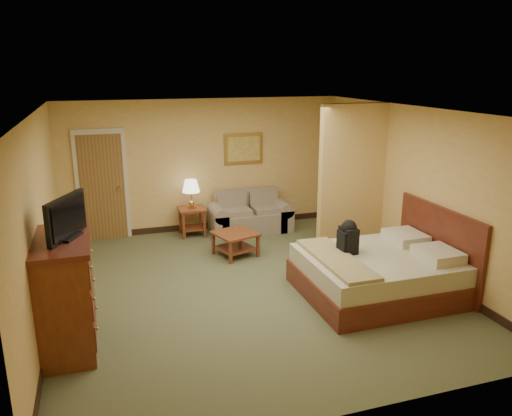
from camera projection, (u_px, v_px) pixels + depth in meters
name	position (u px, v px, depth m)	size (l,w,h in m)	color
floor	(248.00, 287.00, 7.45)	(6.00, 6.00, 0.00)	#545939
ceiling	(248.00, 111.00, 6.75)	(6.00, 6.00, 0.00)	white
back_wall	(204.00, 166.00, 9.85)	(5.50, 0.02, 2.60)	#DBAE5D
left_wall	(40.00, 221.00, 6.29)	(0.02, 6.00, 2.60)	#DBAE5D
right_wall	(414.00, 190.00, 7.91)	(0.02, 6.00, 2.60)	#DBAE5D
partition	(352.00, 180.00, 8.58)	(1.20, 0.15, 2.60)	#DBAE5D
door	(102.00, 186.00, 9.31)	(0.94, 0.16, 2.10)	beige
baseboard	(206.00, 225.00, 10.18)	(5.50, 0.02, 0.12)	black
loveseat	(250.00, 218.00, 9.98)	(1.61, 0.75, 0.81)	gray
side_table	(192.00, 217.00, 9.68)	(0.50, 0.50, 0.55)	maroon
table_lamp	(191.00, 187.00, 9.52)	(0.34, 0.34, 0.55)	#B79343
coffee_table	(235.00, 239.00, 8.64)	(0.82, 0.82, 0.42)	maroon
wall_picture	(244.00, 149.00, 9.98)	(0.80, 0.04, 0.62)	#B78E3F
dresser	(65.00, 294.00, 5.70)	(0.66, 1.25, 1.34)	maroon
tv	(66.00, 219.00, 5.49)	(0.39, 0.73, 0.48)	black
bed	(384.00, 272.00, 7.19)	(2.21, 1.88, 1.22)	#511C13
backpack	(349.00, 235.00, 7.12)	(0.23, 0.29, 0.49)	black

